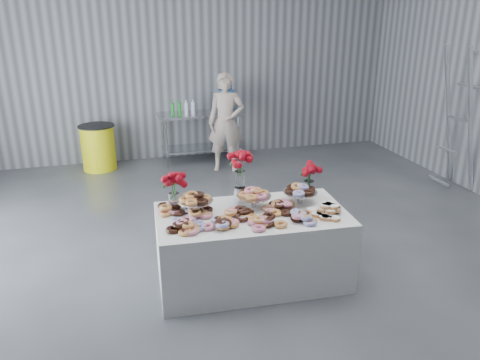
{
  "coord_description": "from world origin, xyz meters",
  "views": [
    {
      "loc": [
        -1.29,
        -4.1,
        2.68
      ],
      "look_at": [
        -0.03,
        0.42,
        0.95
      ],
      "focal_mm": 35.0,
      "sensor_mm": 36.0,
      "label": 1
    }
  ],
  "objects_px": {
    "person": "(226,123)",
    "stepladder": "(459,119)",
    "trash_barrel": "(98,147)",
    "water_jug": "(227,98)",
    "display_table": "(252,247)",
    "prep_table": "(200,128)"
  },
  "relations": [
    {
      "from": "trash_barrel",
      "to": "stepladder",
      "type": "distance_m",
      "value": 5.89
    },
    {
      "from": "display_table",
      "to": "person",
      "type": "xyz_separation_m",
      "value": [
        0.6,
        3.52,
        0.47
      ]
    },
    {
      "from": "prep_table",
      "to": "trash_barrel",
      "type": "bearing_deg",
      "value": -180.0
    },
    {
      "from": "person",
      "to": "trash_barrel",
      "type": "distance_m",
      "value": 2.27
    },
    {
      "from": "water_jug",
      "to": "trash_barrel",
      "type": "bearing_deg",
      "value": 180.0
    },
    {
      "from": "stepladder",
      "to": "display_table",
      "type": "bearing_deg",
      "value": -155.6
    },
    {
      "from": "display_table",
      "to": "stepladder",
      "type": "relative_size",
      "value": 0.86
    },
    {
      "from": "prep_table",
      "to": "trash_barrel",
      "type": "relative_size",
      "value": 1.9
    },
    {
      "from": "person",
      "to": "trash_barrel",
      "type": "xyz_separation_m",
      "value": [
        -2.15,
        0.61,
        -0.45
      ]
    },
    {
      "from": "prep_table",
      "to": "trash_barrel",
      "type": "distance_m",
      "value": 1.83
    },
    {
      "from": "person",
      "to": "stepladder",
      "type": "height_order",
      "value": "stepladder"
    },
    {
      "from": "person",
      "to": "display_table",
      "type": "bearing_deg",
      "value": -82.61
    },
    {
      "from": "water_jug",
      "to": "person",
      "type": "relative_size",
      "value": 0.33
    },
    {
      "from": "prep_table",
      "to": "stepladder",
      "type": "height_order",
      "value": "stepladder"
    },
    {
      "from": "person",
      "to": "water_jug",
      "type": "bearing_deg",
      "value": 91.72
    },
    {
      "from": "water_jug",
      "to": "person",
      "type": "distance_m",
      "value": 0.7
    },
    {
      "from": "prep_table",
      "to": "water_jug",
      "type": "relative_size",
      "value": 2.71
    },
    {
      "from": "water_jug",
      "to": "stepladder",
      "type": "height_order",
      "value": "stepladder"
    },
    {
      "from": "water_jug",
      "to": "stepladder",
      "type": "relative_size",
      "value": 0.25
    },
    {
      "from": "display_table",
      "to": "trash_barrel",
      "type": "relative_size",
      "value": 2.41
    },
    {
      "from": "display_table",
      "to": "stepladder",
      "type": "bearing_deg",
      "value": 24.4
    },
    {
      "from": "water_jug",
      "to": "stepladder",
      "type": "xyz_separation_m",
      "value": [
        3.01,
        -2.41,
        -0.05
      ]
    }
  ]
}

